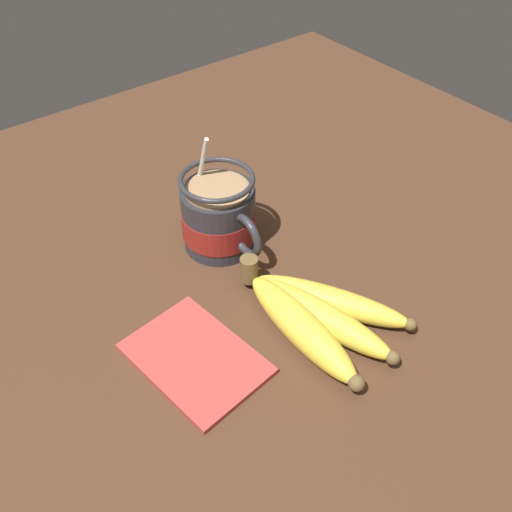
# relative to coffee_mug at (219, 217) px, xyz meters

# --- Properties ---
(table) EXTENTS (1.02, 1.02, 0.04)m
(table) POSITION_rel_coffee_mug_xyz_m (0.09, 0.02, -0.06)
(table) COLOR #422819
(table) RESTS_ON ground
(coffee_mug) EXTENTS (0.14, 0.09, 0.14)m
(coffee_mug) POSITION_rel_coffee_mug_xyz_m (0.00, 0.00, 0.00)
(coffee_mug) COLOR #28282D
(coffee_mug) RESTS_ON table
(banana_bunch) EXTENTS (0.19, 0.13, 0.04)m
(banana_bunch) POSITION_rel_coffee_mug_xyz_m (0.17, 0.00, -0.02)
(banana_bunch) COLOR brown
(banana_bunch) RESTS_ON table
(napkin) EXTENTS (0.15, 0.11, 0.01)m
(napkin) POSITION_rel_coffee_mug_xyz_m (0.13, -0.12, -0.04)
(napkin) COLOR #A33833
(napkin) RESTS_ON table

